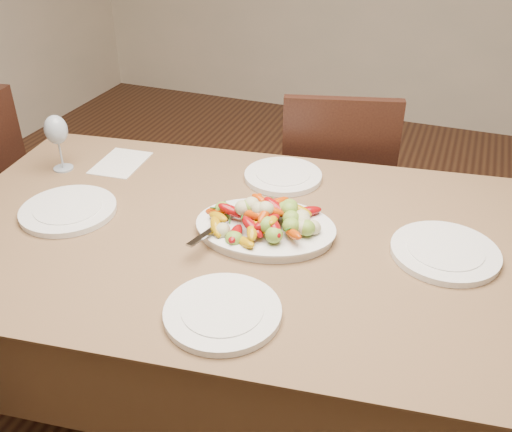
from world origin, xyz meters
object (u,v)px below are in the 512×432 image
at_px(dining_table, 256,335).
at_px(plate_near, 223,312).
at_px(serving_platter, 265,230).
at_px(chair_far, 334,191).
at_px(wine_glass, 58,141).
at_px(plate_left, 68,210).
at_px(plate_far, 283,176).
at_px(plate_right, 445,252).

bearing_deg(dining_table, plate_near, -82.06).
relative_size(serving_platter, plate_near, 1.40).
xyz_separation_m(dining_table, chair_far, (0.04, 0.82, 0.10)).
height_order(serving_platter, wine_glass, wine_glass).
bearing_deg(plate_left, plate_far, 39.36).
relative_size(chair_far, plate_far, 3.73).
distance_m(dining_table, serving_platter, 0.39).
height_order(serving_platter, plate_left, serving_platter).
bearing_deg(serving_platter, dining_table, -145.15).
xyz_separation_m(plate_far, plate_near, (0.08, -0.68, 0.00)).
xyz_separation_m(dining_table, serving_platter, (0.02, 0.02, 0.39)).
xyz_separation_m(dining_table, wine_glass, (-0.76, 0.14, 0.48)).
bearing_deg(dining_table, wine_glass, 169.19).
relative_size(serving_platter, plate_left, 1.35).
bearing_deg(plate_near, plate_right, 43.18).
height_order(plate_near, wine_glass, wine_glass).
distance_m(dining_table, plate_right, 0.64).
bearing_deg(chair_far, plate_left, 41.79).
distance_m(dining_table, plate_near, 0.52).
xyz_separation_m(serving_platter, plate_left, (-0.59, -0.10, -0.00)).
relative_size(dining_table, chair_far, 1.94).
height_order(chair_far, serving_platter, chair_far).
distance_m(serving_platter, plate_far, 0.33).
bearing_deg(dining_table, chair_far, 87.48).
distance_m(plate_right, plate_far, 0.60).
xyz_separation_m(chair_far, wine_glass, (-0.79, -0.68, 0.39)).
height_order(chair_far, plate_left, chair_far).
bearing_deg(chair_far, serving_platter, 74.09).
bearing_deg(wine_glass, plate_near, -31.10).
bearing_deg(plate_left, chair_far, 56.70).
distance_m(chair_far, wine_glass, 1.11).
bearing_deg(plate_near, wine_glass, 148.90).
xyz_separation_m(dining_table, plate_near, (0.05, -0.34, 0.39)).
relative_size(plate_left, wine_glass, 1.38).
bearing_deg(plate_left, plate_near, -22.40).
xyz_separation_m(serving_platter, wine_glass, (-0.78, 0.13, 0.09)).
relative_size(chair_far, wine_glass, 4.64).
xyz_separation_m(serving_platter, plate_far, (-0.06, 0.33, -0.00)).
distance_m(serving_platter, plate_right, 0.49).
relative_size(chair_far, plate_near, 3.49).
relative_size(plate_far, wine_glass, 1.24).
distance_m(dining_table, chair_far, 0.83).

